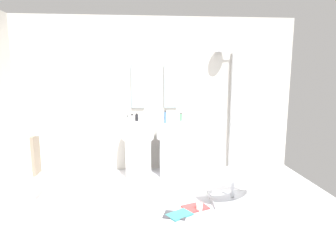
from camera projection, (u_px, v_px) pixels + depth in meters
ground_plane at (160, 210)px, 3.63m from camera, size 4.80×3.60×0.04m
rear_partition at (154, 95)px, 5.02m from camera, size 4.80×0.10×2.60m
pedestal_sink_left at (138, 146)px, 4.78m from camera, size 0.51×0.51×0.99m
pedestal_sink_right at (172, 145)px, 4.82m from camera, size 0.51×0.51×0.99m
vanity_mirror_left at (138, 86)px, 4.90m from camera, size 0.22×0.03×0.72m
vanity_mirror_right at (170, 86)px, 4.95m from camera, size 0.22×0.03×0.72m
shower_column at (234, 108)px, 5.05m from camera, size 0.49×0.24×2.05m
lounge_chair at (233, 176)px, 3.76m from camera, size 1.10×1.10×0.65m
towel_rack at (34, 157)px, 3.67m from camera, size 0.37×0.22×0.95m
area_rug at (185, 212)px, 3.53m from camera, size 0.93×0.85×0.01m
magazine_red at (195, 207)px, 3.62m from camera, size 0.36×0.31×0.02m
magazine_charcoal at (175, 215)px, 3.42m from camera, size 0.31×0.26×0.02m
magazine_teal at (179, 215)px, 3.43m from camera, size 0.34×0.31×0.02m
coffee_mug at (199, 207)px, 3.55m from camera, size 0.08×0.08×0.09m
soap_bottle_clear at (128, 120)px, 4.61m from camera, size 0.04×0.04×0.12m
soap_bottle_blue at (165, 117)px, 4.60m from camera, size 0.04×0.04×0.20m
soap_bottle_black at (137, 118)px, 4.82m from camera, size 0.05×0.05×0.13m
soap_bottle_green at (181, 117)px, 4.82m from camera, size 0.04×0.04×0.14m
soap_bottle_grey at (132, 119)px, 4.55m from camera, size 0.06×0.06×0.15m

